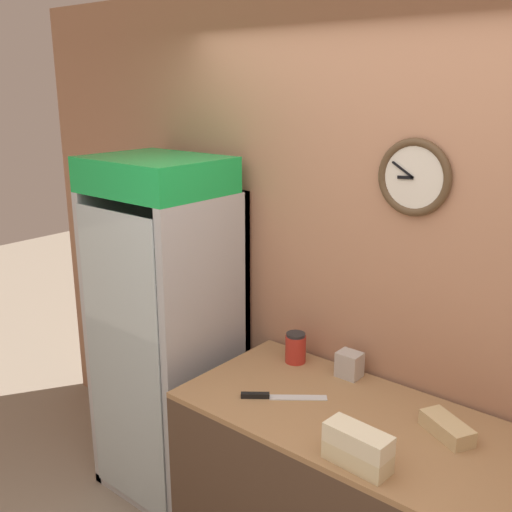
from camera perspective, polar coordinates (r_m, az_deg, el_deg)
The scene contains 9 objects.
wall_back at distance 2.74m, azimuth 14.44°, elevation -3.33°, with size 5.20×0.09×2.70m.
prep_counter at distance 2.85m, azimuth 9.09°, elevation -22.85°, with size 1.51×0.73×0.92m.
beverage_cooler at distance 3.31m, azimuth -8.00°, elevation -5.61°, with size 0.68×0.62×1.89m.
sandwich_stack_bottom at distance 2.29m, azimuth 9.61°, elevation -18.30°, with size 0.25×0.12×0.07m.
sandwich_stack_middle at distance 2.25m, azimuth 9.70°, elevation -16.78°, with size 0.25×0.12×0.07m.
sandwich_flat_left at distance 2.53m, azimuth 17.72°, elevation -15.33°, with size 0.24×0.19×0.06m.
chefs_knife at distance 2.68m, azimuth 1.50°, elevation -13.20°, with size 0.32×0.26×0.02m.
condiment_jar at distance 2.97m, azimuth 3.79°, elevation -8.71°, with size 0.10×0.10×0.15m.
napkin_dispenser at distance 2.86m, azimuth 8.88°, elevation -10.18°, with size 0.11×0.09×0.12m.
Camera 1 is at (1.08, -1.02, 2.25)m, focal length 42.00 mm.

